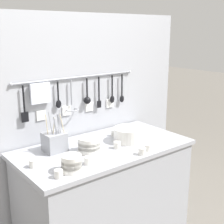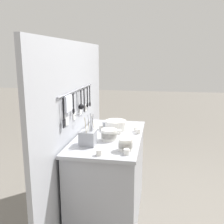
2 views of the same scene
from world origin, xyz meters
The scene contains 15 objects.
ground_plane centered at (0.00, 0.00, 0.00)m, with size 20.00×20.00×0.00m, color #666059.
counter centered at (0.00, 0.00, 0.45)m, with size 1.24×0.64×0.89m.
back_wall centered at (0.00, 0.35, 0.91)m, with size 2.04×0.11×1.81m.
bowl_stack_tall_left centered at (-0.39, -0.21, 0.94)m, with size 0.12×0.12×0.10m.
bowl_stack_short_front centered at (-0.14, -0.02, 0.94)m, with size 0.15×0.15×0.10m.
plate_stack centered at (0.21, -0.03, 0.94)m, with size 0.23×0.23×0.10m.
steel_mixing_bowl centered at (0.38, 0.09, 0.91)m, with size 0.11×0.11×0.04m.
cutlery_caddy centered at (-0.31, 0.14, 0.96)m, with size 0.14×0.14×0.28m.
cup_front_right centered at (0.11, -0.28, 0.91)m, with size 0.05×0.05×0.05m.
cup_back_right centered at (0.05, -0.09, 0.91)m, with size 0.05×0.05×0.05m.
cup_edge_near centered at (-0.54, -0.01, 0.91)m, with size 0.05×0.05×0.05m.
cup_front_left centered at (0.18, -0.25, 0.91)m, with size 0.05×0.05×0.05m.
cup_edge_far centered at (-0.49, -0.23, 0.91)m, with size 0.05×0.05×0.05m.
cup_back_left centered at (-0.26, -0.18, 0.91)m, with size 0.05×0.05×0.05m.
cup_by_caddy centered at (0.20, 0.13, 0.91)m, with size 0.05×0.05×0.05m.
Camera 2 is at (-2.47, -0.46, 1.68)m, focal length 42.00 mm.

